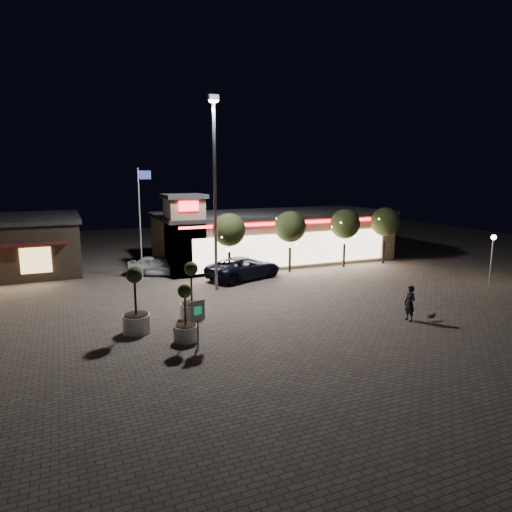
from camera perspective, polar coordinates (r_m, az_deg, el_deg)
name	(u,v)px	position (r m, az deg, el deg)	size (l,w,h in m)	color
ground	(229,332)	(22.57, -3.38, -9.47)	(90.00, 90.00, 0.00)	#6C6157
retail_building	(270,236)	(39.87, 1.74, 2.51)	(20.40, 8.40, 6.10)	tan
floodlight_pole	(215,183)	(29.46, -5.17, 9.09)	(0.60, 0.40, 12.38)	gray
flagpole	(141,214)	(33.54, -14.17, 5.08)	(0.95, 0.10, 8.00)	white
lamp_post_east	(493,250)	(35.31, 27.47, 0.72)	(0.36, 0.36, 3.48)	gray
string_tree_a	(229,230)	(33.19, -3.39, 3.27)	(2.42, 2.42, 4.79)	#332319
string_tree_b	(290,227)	(35.19, 4.30, 3.66)	(2.42, 2.42, 4.79)	#332319
string_tree_c	(345,224)	(37.74, 11.07, 3.95)	(2.42, 2.42, 4.79)	#332319
string_tree_d	(385,222)	(40.12, 15.82, 4.12)	(2.42, 2.42, 4.79)	#332319
pickup_truck	(244,268)	(33.39, -1.48, -1.45)	(2.71, 5.87, 1.63)	black
white_sedan	(158,265)	(35.29, -12.18, -1.14)	(1.78, 4.43, 1.51)	white
pedestrian	(410,303)	(25.21, 18.69, -5.63)	(0.69, 0.45, 1.89)	black
dog	(432,315)	(25.86, 21.14, -6.91)	(0.54, 0.22, 0.29)	#59514C
planter_left	(136,313)	(22.91, -14.76, -6.86)	(1.32, 1.32, 3.25)	silver
planter_mid	(186,324)	(21.42, -8.79, -8.34)	(1.09, 1.09, 2.69)	silver
planter_right	(192,301)	(24.51, -8.03, -5.61)	(1.25, 1.25, 3.08)	silver
valet_sign	(198,314)	(20.47, -7.31, -7.24)	(0.70, 0.20, 2.13)	gray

